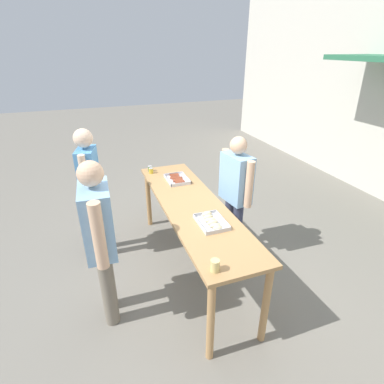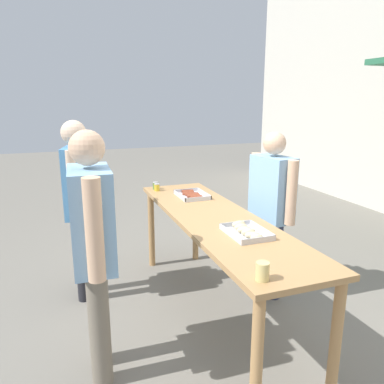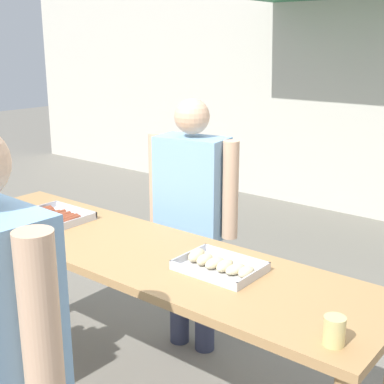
% 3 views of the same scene
% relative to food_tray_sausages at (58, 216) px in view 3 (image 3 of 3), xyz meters
% --- Properties ---
extents(serving_table, '(2.55, 0.67, 0.93)m').
position_rel_food_tray_sausages_xyz_m(serving_table, '(0.69, -0.04, -0.13)').
color(serving_table, tan).
rests_on(serving_table, ground).
extents(food_tray_sausages, '(0.38, 0.28, 0.04)m').
position_rel_food_tray_sausages_xyz_m(food_tray_sausages, '(0.00, 0.00, 0.00)').
color(food_tray_sausages, silver).
rests_on(food_tray_sausages, serving_table).
extents(food_tray_buns, '(0.37, 0.27, 0.06)m').
position_rel_food_tray_sausages_xyz_m(food_tray_buns, '(1.16, 0.00, 0.01)').
color(food_tray_buns, silver).
rests_on(food_tray_buns, serving_table).
extents(beer_cup, '(0.08, 0.08, 0.10)m').
position_rel_food_tray_sausages_xyz_m(beer_cup, '(1.83, -0.26, 0.04)').
color(beer_cup, '#DBC67A').
rests_on(beer_cup, serving_table).
extents(person_server_behind_table, '(0.61, 0.29, 1.61)m').
position_rel_food_tray_sausages_xyz_m(person_server_behind_table, '(0.51, 0.61, 0.01)').
color(person_server_behind_table, '#333851').
rests_on(person_server_behind_table, ground).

